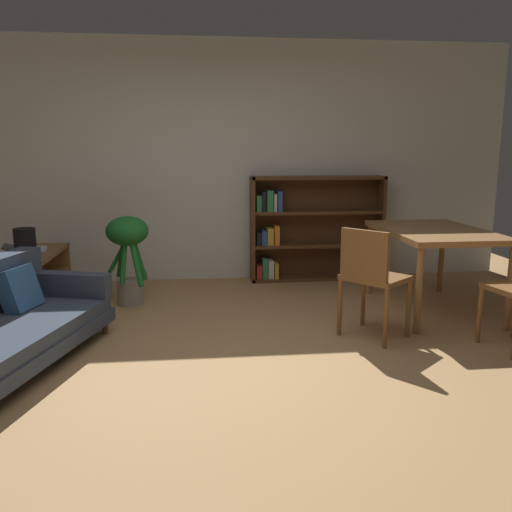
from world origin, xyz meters
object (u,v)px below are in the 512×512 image
(media_console, at_px, (37,278))
(desk_speaker, at_px, (25,243))
(dining_table, at_px, (434,237))
(open_laptop, at_px, (28,249))
(potted_floor_plant, at_px, (128,247))
(dining_chair_far, at_px, (371,274))
(bookshelf, at_px, (308,229))

(media_console, bearing_deg, desk_speaker, -95.90)
(media_console, xyz_separation_m, dining_table, (3.75, -0.67, 0.45))
(open_laptop, bearing_deg, desk_speaker, -75.43)
(media_console, bearing_deg, potted_floor_plant, -10.54)
(media_console, height_order, dining_chair_far, dining_chair_far)
(potted_floor_plant, bearing_deg, dining_table, -10.03)
(bookshelf, bearing_deg, media_console, -166.23)
(potted_floor_plant, xyz_separation_m, bookshelf, (1.95, 0.87, 0.02))
(media_console, xyz_separation_m, bookshelf, (2.86, 0.70, 0.34))
(desk_speaker, xyz_separation_m, dining_table, (3.78, -0.46, 0.06))
(media_console, bearing_deg, open_laptop, 130.58)
(media_console, xyz_separation_m, dining_chair_far, (2.94, -1.36, 0.28))
(open_laptop, height_order, potted_floor_plant, potted_floor_plant)
(desk_speaker, bearing_deg, dining_table, -6.99)
(desk_speaker, height_order, bookshelf, bookshelf)
(dining_table, bearing_deg, open_laptop, 168.31)
(potted_floor_plant, bearing_deg, bookshelf, 24.11)
(open_laptop, bearing_deg, bookshelf, 10.93)
(media_console, distance_m, bookshelf, 2.96)
(open_laptop, relative_size, bookshelf, 0.30)
(media_console, height_order, bookshelf, bookshelf)
(media_console, height_order, potted_floor_plant, potted_floor_plant)
(dining_table, height_order, dining_chair_far, dining_chair_far)
(desk_speaker, xyz_separation_m, dining_chair_far, (2.96, -1.15, -0.11))
(open_laptop, height_order, bookshelf, bookshelf)
(open_laptop, xyz_separation_m, dining_table, (3.86, -0.80, 0.18))
(open_laptop, xyz_separation_m, dining_chair_far, (3.04, -1.49, 0.01))
(open_laptop, xyz_separation_m, desk_speaker, (0.09, -0.34, 0.12))
(open_laptop, relative_size, dining_chair_far, 0.52)
(desk_speaker, xyz_separation_m, potted_floor_plant, (0.94, 0.04, -0.07))
(open_laptop, distance_m, dining_chair_far, 3.39)
(dining_chair_far, bearing_deg, potted_floor_plant, 149.51)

